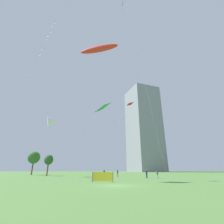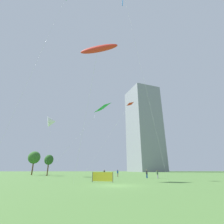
% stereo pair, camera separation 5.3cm
% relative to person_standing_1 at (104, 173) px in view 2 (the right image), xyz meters
% --- Properties ---
extents(ground, '(280.00, 280.00, 0.00)m').
position_rel_person_standing_1_xyz_m(ground, '(0.99, -15.54, -0.92)').
color(ground, '#4C7538').
extents(person_standing_1, '(0.35, 0.35, 1.59)m').
position_rel_person_standing_1_xyz_m(person_standing_1, '(0.00, 0.00, 0.00)').
color(person_standing_1, maroon).
rests_on(person_standing_1, ground).
extents(person_standing_2, '(0.36, 0.36, 1.60)m').
position_rel_person_standing_1_xyz_m(person_standing_2, '(8.58, -0.54, 0.01)').
color(person_standing_2, '#1E478C').
rests_on(person_standing_2, ground).
extents(person_standing_3, '(0.34, 0.34, 1.54)m').
position_rel_person_standing_1_xyz_m(person_standing_3, '(10.32, -1.92, -0.03)').
color(person_standing_3, gray).
rests_on(person_standing_3, ground).
extents(person_standing_4, '(0.35, 0.35, 1.59)m').
position_rel_person_standing_1_xyz_m(person_standing_4, '(3.41, 6.89, -0.00)').
color(person_standing_4, tan).
rests_on(person_standing_4, ground).
extents(kite_flying_0, '(10.37, 2.11, 12.71)m').
position_rel_person_standing_1_xyz_m(kite_flying_0, '(-0.67, -8.48, 10.94)').
color(kite_flying_0, silver).
rests_on(kite_flying_0, ground).
extents(kite_flying_1, '(3.31, 4.76, 15.79)m').
position_rel_person_standing_1_xyz_m(kite_flying_1, '(-14.55, 8.91, 13.24)').
color(kite_flying_1, silver).
rests_on(kite_flying_1, ground).
extents(kite_flying_2, '(10.09, 7.26, 14.00)m').
position_rel_person_standing_1_xyz_m(kite_flying_2, '(4.57, -5.91, 12.63)').
color(kite_flying_2, silver).
rests_on(kite_flying_2, ground).
extents(kite_flying_6, '(4.97, 8.23, 15.15)m').
position_rel_person_standing_1_xyz_m(kite_flying_6, '(-1.35, -20.00, 13.42)').
color(kite_flying_6, silver).
rests_on(kite_flying_6, ground).
extents(park_tree_0, '(2.41, 2.41, 5.57)m').
position_rel_person_standing_1_xyz_m(park_tree_0, '(-15.32, 13.25, 3.23)').
color(park_tree_0, brown).
rests_on(park_tree_0, ground).
extents(park_tree_1, '(3.69, 3.69, 7.17)m').
position_rel_person_standing_1_xyz_m(park_tree_1, '(-22.11, 20.06, 4.30)').
color(park_tree_1, brown).
rests_on(park_tree_1, ground).
extents(distant_highrise_0, '(27.12, 28.70, 66.73)m').
position_rel_person_standing_1_xyz_m(distant_highrise_0, '(33.59, 89.52, 32.44)').
color(distant_highrise_0, gray).
rests_on(distant_highrise_0, ground).
extents(event_banner, '(2.83, 1.06, 1.36)m').
position_rel_person_standing_1_xyz_m(event_banner, '(-0.47, -11.14, -0.20)').
color(event_banner, '#4C4C4C').
rests_on(event_banner, ground).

